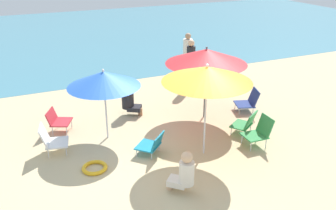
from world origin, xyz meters
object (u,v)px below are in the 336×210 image
Objects in this scene: umbrella_orange at (207,74)px; umbrella_red at (206,56)px; beach_chair_d at (246,123)px; beach_chair_f at (57,120)px; beach_chair_a at (249,101)px; person_c at (191,64)px; person_a at (184,173)px; person_d at (129,100)px; person_b at (188,56)px; beach_chair_b at (51,139)px; beach_chair_e at (152,144)px; swim_ring at (95,168)px; umbrella_blue at (104,79)px; beach_chair_c at (259,131)px.

umbrella_red is at bearing 61.05° from umbrella_orange.
beach_chair_f is (-4.27, 2.01, 0.02)m from beach_chair_d.
person_c reaches higher than beach_chair_a.
umbrella_red is 2.40× the size of person_a.
beach_chair_f is at bearing -141.39° from person_d.
person_b is (4.87, 2.46, 0.47)m from beach_chair_f.
beach_chair_a is (1.35, -0.16, -1.42)m from umbrella_red.
beach_chair_d is at bearing -71.40° from umbrella_red.
person_c is at bearing 67.24° from umbrella_orange.
person_c reaches higher than person_b.
beach_chair_a is 0.46× the size of person_b.
beach_chair_b is 0.76× the size of person_d.
beach_chair_f is at bearing 169.74° from umbrella_red.
beach_chair_e reaches higher than swim_ring.
beach_chair_e is at bearing -64.06° from person_d.
umbrella_blue reaches higher than beach_chair_e.
beach_chair_f is 2.14m from swim_ring.
beach_chair_b reaches higher than beach_chair_f.
person_d is (-3.19, 1.10, 0.14)m from beach_chair_a.
umbrella_red is (2.76, 0.10, 0.20)m from umbrella_blue.
swim_ring is at bearing -89.41° from person_c.
umbrella_orange reaches higher than beach_chair_e.
umbrella_blue reaches higher than beach_chair_d.
beach_chair_d is at bearing -20.83° from umbrella_blue.
umbrella_orange reaches higher than beach_chair_b.
umbrella_blue is 0.82× the size of umbrella_red.
beach_chair_d is 0.82× the size of person_a.
beach_chair_d is at bearing -44.94° from person_c.
umbrella_blue is at bearing 138.10° from umbrella_orange.
swim_ring is at bearing -116.20° from umbrella_blue.
beach_chair_b is at bearing -6.59° from person_a.
beach_chair_f is 3.98m from person_a.
beach_chair_c is at bearing -29.68° from umbrella_blue.
beach_chair_f is at bearing 85.82° from beach_chair_b.
umbrella_orange is 3.78m from beach_chair_b.
umbrella_blue is 3.83m from beach_chair_c.
umbrella_red reaches higher than person_d.
beach_chair_f is at bearing -2.39° from beach_chair_e.
beach_chair_a is 0.82× the size of person_a.
umbrella_blue is at bearing -177.85° from umbrella_red.
person_b is at bearing 45.62° from swim_ring.
beach_chair_f is at bearing 8.62° from beach_chair_a.
beach_chair_c is at bearing -115.31° from person_a.
beach_chair_a is at bearing 13.07° from beach_chair_b.
person_c reaches higher than person_d.
umbrella_blue is 1.76m from person_d.
beach_chair_e is at bearing -13.97° from beach_chair_b.
beach_chair_d is (1.40, 0.40, -1.59)m from umbrella_orange.
beach_chair_d is 3.84m from swim_ring.
person_d is (2.27, 1.27, 0.09)m from beach_chair_b.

